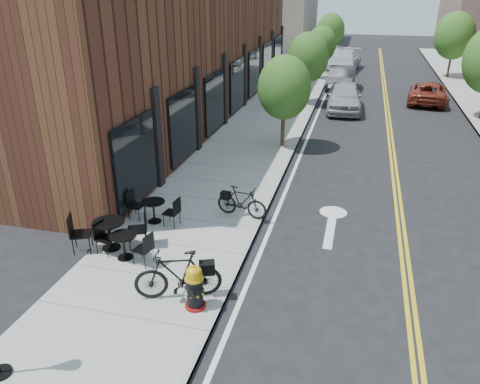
% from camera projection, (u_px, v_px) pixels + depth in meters
% --- Properties ---
extents(ground, '(120.00, 120.00, 0.00)m').
position_uv_depth(ground, '(246.00, 259.00, 12.12)').
color(ground, black).
rests_on(ground, ground).
extents(sidewalk_near, '(4.00, 70.00, 0.12)m').
position_uv_depth(sidewalk_near, '(256.00, 138.00, 21.39)').
color(sidewalk_near, '#9E9B93').
rests_on(sidewalk_near, ground).
extents(building_near, '(5.00, 28.00, 7.00)m').
position_uv_depth(building_near, '(190.00, 46.00, 24.54)').
color(building_near, '#442016').
rests_on(building_near, ground).
extents(tree_near_a, '(2.20, 2.20, 3.81)m').
position_uv_depth(tree_near_a, '(284.00, 88.00, 19.14)').
color(tree_near_a, '#382B1E').
rests_on(tree_near_a, sidewalk_near).
extents(tree_near_b, '(2.30, 2.30, 3.98)m').
position_uv_depth(tree_near_b, '(308.00, 57.00, 26.17)').
color(tree_near_b, '#382B1E').
rests_on(tree_near_b, sidewalk_near).
extents(tree_near_c, '(2.10, 2.10, 3.67)m').
position_uv_depth(tree_near_c, '(321.00, 44.00, 33.31)').
color(tree_near_c, '#382B1E').
rests_on(tree_near_c, sidewalk_near).
extents(tree_near_d, '(2.40, 2.40, 4.11)m').
position_uv_depth(tree_near_d, '(331.00, 30.00, 40.27)').
color(tree_near_d, '#382B1E').
rests_on(tree_near_d, sidewalk_near).
extents(tree_far_c, '(2.80, 2.80, 4.62)m').
position_uv_depth(tree_far_c, '(455.00, 36.00, 33.65)').
color(tree_far_c, '#382B1E').
rests_on(tree_far_c, sidewalk_far).
extents(fire_hydrant, '(0.50, 0.50, 1.05)m').
position_uv_depth(fire_hydrant, '(195.00, 288.00, 9.93)').
color(fire_hydrant, maroon).
rests_on(fire_hydrant, sidewalk_near).
extents(bicycle_left, '(2.00, 1.18, 1.16)m').
position_uv_depth(bicycle_left, '(178.00, 275.00, 10.22)').
color(bicycle_left, black).
rests_on(bicycle_left, sidewalk_near).
extents(bicycle_right, '(1.64, 0.70, 0.95)m').
position_uv_depth(bicycle_right, '(242.00, 202.00, 13.86)').
color(bicycle_right, black).
rests_on(bicycle_right, sidewalk_near).
extents(bistro_set_a, '(1.94, 1.22, 1.03)m').
position_uv_depth(bistro_set_a, '(109.00, 231.00, 12.16)').
color(bistro_set_a, black).
rests_on(bistro_set_a, sidewalk_near).
extents(bistro_set_b, '(1.64, 0.82, 0.86)m').
position_uv_depth(bistro_set_b, '(124.00, 243.00, 11.75)').
color(bistro_set_b, black).
rests_on(bistro_set_b, sidewalk_near).
extents(bistro_set_c, '(1.62, 0.77, 0.86)m').
position_uv_depth(bistro_set_c, '(154.00, 208.00, 13.56)').
color(bistro_set_c, black).
rests_on(bistro_set_c, sidewalk_near).
extents(parked_car_a, '(2.07, 4.64, 1.55)m').
position_uv_depth(parked_car_a, '(344.00, 97.00, 25.82)').
color(parked_car_a, '#A3A5AB').
rests_on(parked_car_a, ground).
extents(parked_car_b, '(1.73, 4.62, 1.51)m').
position_uv_depth(parked_car_b, '(341.00, 79.00, 30.78)').
color(parked_car_b, black).
rests_on(parked_car_b, ground).
extents(parked_car_c, '(2.93, 5.74, 1.60)m').
position_uv_depth(parked_car_c, '(343.00, 61.00, 37.71)').
color(parked_car_c, silver).
rests_on(parked_car_c, ground).
extents(parked_car_far, '(2.59, 4.71, 1.25)m').
position_uv_depth(parked_car_far, '(428.00, 92.00, 27.61)').
color(parked_car_far, maroon).
rests_on(parked_car_far, ground).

